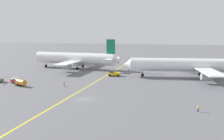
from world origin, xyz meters
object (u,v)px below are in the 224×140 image
(gse_baggage_cart_trailing, at_px, (15,80))
(jet_bridge, at_px, (78,57))
(airliner_at_gate_left, at_px, (75,58))
(gse_fuel_bowser_stubby, at_px, (20,82))
(ground_crew_marshaller_foreground, at_px, (64,84))
(airliner_being_pushed, at_px, (195,65))
(pushback_tug, at_px, (114,73))
(ground_crew_ramp_agent_by_cones, at_px, (198,108))

(gse_baggage_cart_trailing, distance_m, jet_bridge, 57.89)
(airliner_at_gate_left, height_order, jet_bridge, airliner_at_gate_left)
(airliner_at_gate_left, relative_size, gse_baggage_cart_trailing, 15.83)
(gse_baggage_cart_trailing, height_order, gse_fuel_bowser_stubby, gse_fuel_bowser_stubby)
(gse_baggage_cart_trailing, bearing_deg, ground_crew_marshaller_foreground, -2.33)
(airliner_being_pushed, xyz_separation_m, jet_bridge, (-64.74, 32.24, -1.39))
(pushback_tug, xyz_separation_m, ground_crew_marshaller_foreground, (-13.16, -21.77, -0.26))
(airliner_being_pushed, bearing_deg, airliner_at_gate_left, 169.51)
(airliner_being_pushed, bearing_deg, ground_crew_marshaller_foreground, -150.78)
(airliner_being_pushed, relative_size, ground_crew_marshaller_foreground, 34.17)
(airliner_being_pushed, height_order, gse_fuel_bowser_stubby, airliner_being_pushed)
(pushback_tug, height_order, ground_crew_marshaller_foreground, pushback_tug)
(airliner_being_pushed, relative_size, gse_fuel_bowser_stubby, 11.18)
(airliner_at_gate_left, distance_m, airliner_being_pushed, 59.13)
(gse_baggage_cart_trailing, relative_size, ground_crew_marshaller_foreground, 1.82)
(airliner_at_gate_left, bearing_deg, ground_crew_ramp_agent_by_cones, -44.95)
(airliner_at_gate_left, bearing_deg, airliner_being_pushed, -10.49)
(airliner_being_pushed, distance_m, ground_crew_marshaller_foreground, 54.13)
(gse_baggage_cart_trailing, distance_m, gse_fuel_bowser_stubby, 6.54)
(ground_crew_marshaller_foreground, bearing_deg, gse_fuel_bowser_stubby, -168.55)
(jet_bridge, bearing_deg, pushback_tug, -50.07)
(airliner_at_gate_left, xyz_separation_m, pushback_tug, (24.21, -15.34, -4.10))
(airliner_at_gate_left, height_order, airliner_being_pushed, airliner_being_pushed)
(gse_fuel_bowser_stubby, distance_m, ground_crew_ramp_agent_by_cones, 58.92)
(airliner_at_gate_left, bearing_deg, pushback_tug, -32.36)
(airliner_being_pushed, height_order, pushback_tug, airliner_being_pushed)
(ground_crew_ramp_agent_by_cones, relative_size, jet_bridge, 0.08)
(gse_baggage_cart_trailing, xyz_separation_m, gse_fuel_bowser_stubby, (5.19, -3.95, 0.47))
(ground_crew_marshaller_foreground, bearing_deg, gse_baggage_cart_trailing, 177.67)
(gse_baggage_cart_trailing, height_order, ground_crew_marshaller_foreground, ground_crew_marshaller_foreground)
(jet_bridge, bearing_deg, airliner_being_pushed, -26.48)
(jet_bridge, bearing_deg, ground_crew_ramp_agent_by_cones, -51.28)
(gse_baggage_cart_trailing, relative_size, ground_crew_ramp_agent_by_cones, 1.86)
(ground_crew_ramp_agent_by_cones, bearing_deg, pushback_tug, 127.50)
(airliner_at_gate_left, xyz_separation_m, ground_crew_marshaller_foreground, (11.05, -37.11, -4.36))
(gse_fuel_bowser_stubby, height_order, ground_crew_marshaller_foreground, gse_fuel_bowser_stubby)
(airliner_at_gate_left, xyz_separation_m, ground_crew_ramp_agent_by_cones, (53.16, -53.07, -4.38))
(airliner_at_gate_left, bearing_deg, gse_fuel_bowser_stubby, -96.15)
(airliner_at_gate_left, relative_size, ground_crew_ramp_agent_by_cones, 29.42)
(pushback_tug, height_order, ground_crew_ramp_agent_by_cones, pushback_tug)
(gse_baggage_cart_trailing, relative_size, gse_fuel_bowser_stubby, 0.60)
(gse_fuel_bowser_stubby, bearing_deg, ground_crew_marshaller_foreground, 11.45)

